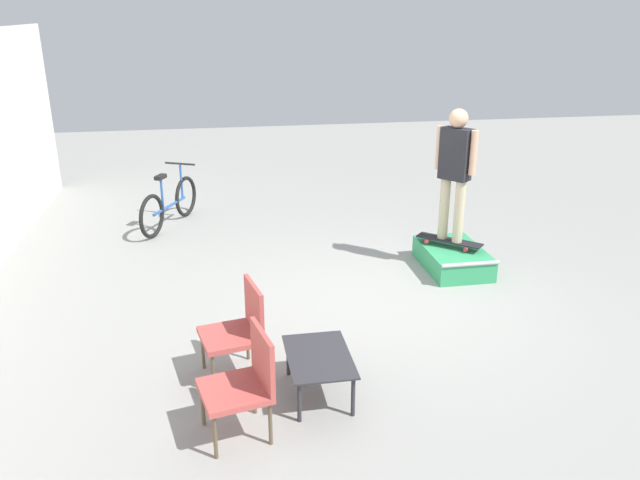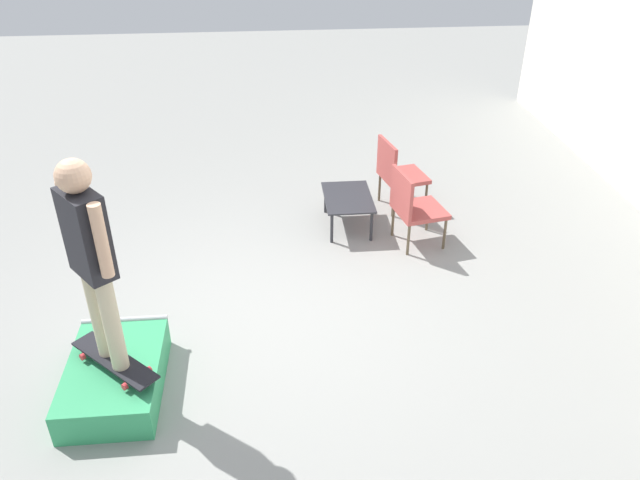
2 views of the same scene
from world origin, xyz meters
The scene contains 8 objects.
ground_plane centered at (0.00, 0.00, 0.00)m, with size 24.00×24.00×0.00m, color gray.
skate_ramp_box centered at (0.87, -1.19, 0.14)m, with size 1.15×0.74×0.31m.
skateboard_on_ramp centered at (0.93, -1.15, 0.37)m, with size 0.74×0.78×0.07m.
person_skater centered at (0.93, -1.15, 1.39)m, with size 0.47×0.39×1.71m.
coffee_table centered at (-1.67, 1.05, 0.35)m, with size 0.83×0.56×0.39m.
patio_chair_left centered at (-2.09, 1.71, 0.50)m, with size 0.62×0.62×0.90m.
patio_chair_right centered at (-1.21, 1.71, 0.50)m, with size 0.61×0.61×0.90m.
bicycle centered at (3.29, 2.57, 0.36)m, with size 1.61×0.84×0.93m.
Camera 1 is at (-6.36, 1.87, 3.24)m, focal length 35.00 mm.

